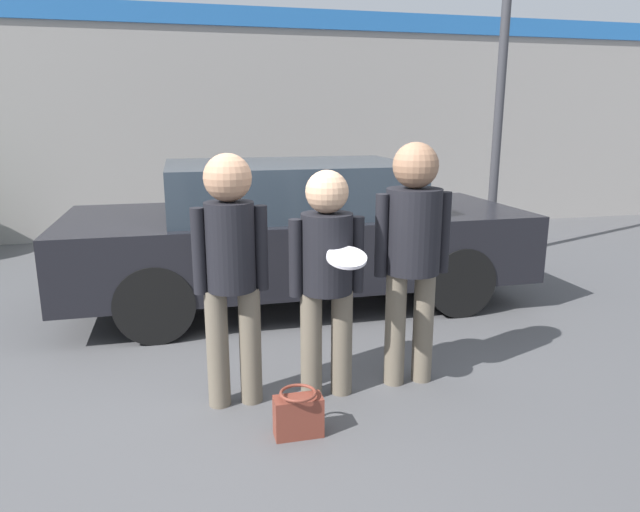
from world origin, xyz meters
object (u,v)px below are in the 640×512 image
(person_left, at_px, (231,261))
(person_right, at_px, (413,242))
(parked_car_near, at_px, (296,231))
(handbag, at_px, (298,414))
(person_middle_with_frisbee, at_px, (327,267))

(person_left, xyz_separation_m, person_right, (1.28, 0.03, 0.06))
(person_left, height_order, person_right, person_right)
(person_left, bearing_deg, person_right, 1.25)
(person_left, bearing_deg, parked_car_near, 68.13)
(person_left, distance_m, person_right, 1.28)
(parked_car_near, bearing_deg, person_left, -111.87)
(person_right, relative_size, handbag, 5.88)
(person_right, height_order, parked_car_near, person_right)
(person_left, distance_m, person_middle_with_frisbee, 0.65)
(person_left, relative_size, person_middle_with_frisbee, 1.07)
(parked_car_near, distance_m, handbag, 2.77)
(person_middle_with_frisbee, xyz_separation_m, handbag, (-0.31, -0.48, -0.80))
(person_middle_with_frisbee, bearing_deg, person_right, 5.08)
(parked_car_near, bearing_deg, person_right, -78.63)
(person_left, height_order, parked_car_near, person_left)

